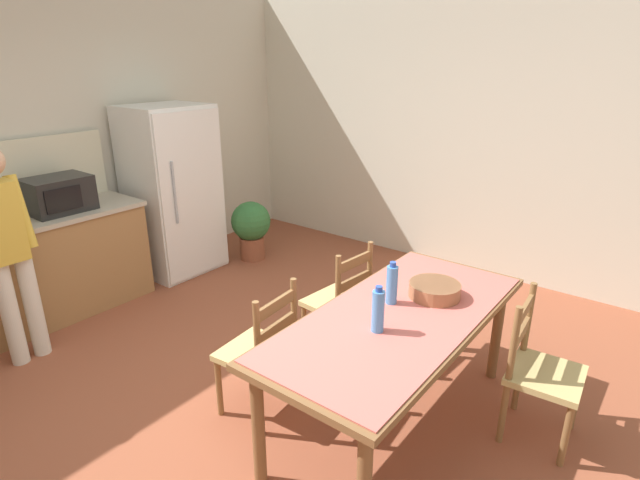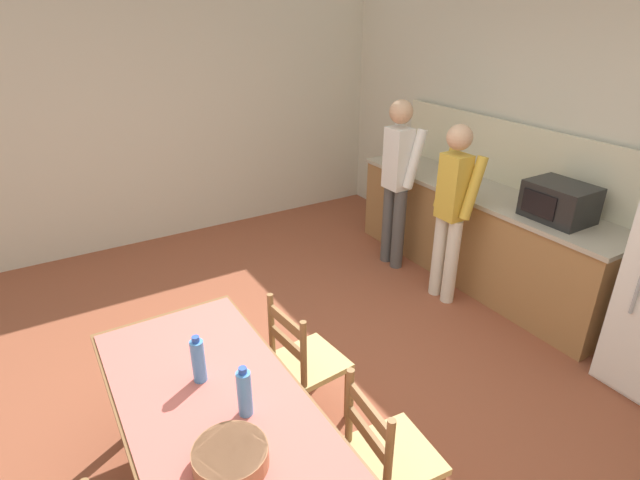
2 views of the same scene
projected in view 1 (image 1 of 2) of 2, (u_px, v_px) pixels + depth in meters
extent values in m
plane|color=brown|center=(230.00, 411.00, 3.27)|extent=(8.32, 8.32, 0.00)
cube|color=beige|center=(7.00, 147.00, 4.29)|extent=(6.52, 0.12, 2.90)
cube|color=beige|center=(455.00, 131.00, 5.18)|extent=(0.12, 5.20, 2.90)
cube|color=white|center=(172.00, 191.00, 5.18)|extent=(0.80, 0.68, 1.74)
cube|color=white|center=(194.00, 196.00, 4.98)|extent=(0.77, 0.02, 1.67)
cylinder|color=#A5AAB2|center=(175.00, 193.00, 4.76)|extent=(0.02, 0.02, 0.61)
cube|color=black|center=(58.00, 194.00, 4.27)|extent=(0.50, 0.38, 0.30)
cube|color=black|center=(64.00, 199.00, 4.12)|extent=(0.30, 0.01, 0.19)
cylinder|color=brown|center=(497.00, 332.00, 3.51)|extent=(0.07, 0.07, 0.72)
cylinder|color=brown|center=(258.00, 427.00, 2.61)|extent=(0.07, 0.07, 0.72)
cylinder|color=brown|center=(413.00, 305.00, 3.88)|extent=(0.07, 0.07, 0.72)
cube|color=brown|center=(398.00, 318.00, 2.93)|extent=(1.91, 0.86, 0.04)
cube|color=#D1665B|center=(399.00, 315.00, 2.92)|extent=(1.84, 0.82, 0.01)
cylinder|color=#4C8ED6|center=(378.00, 311.00, 2.70)|extent=(0.07, 0.07, 0.24)
cylinder|color=#2D51B2|center=(379.00, 289.00, 2.65)|extent=(0.04, 0.04, 0.03)
cylinder|color=#4C8ED6|center=(392.00, 285.00, 3.01)|extent=(0.07, 0.07, 0.24)
cylinder|color=#2D51B2|center=(393.00, 264.00, 2.96)|extent=(0.04, 0.04, 0.03)
cylinder|color=#9E6642|center=(435.00, 290.00, 3.11)|extent=(0.32, 0.32, 0.09)
cylinder|color=#9E6642|center=(435.00, 285.00, 3.10)|extent=(0.31, 0.31, 0.02)
cylinder|color=olive|center=(255.00, 360.00, 3.46)|extent=(0.04, 0.04, 0.41)
cylinder|color=olive|center=(219.00, 387.00, 3.17)|extent=(0.04, 0.04, 0.41)
cylinder|color=olive|center=(295.00, 376.00, 3.29)|extent=(0.04, 0.04, 0.41)
cylinder|color=olive|center=(261.00, 406.00, 3.00)|extent=(0.04, 0.04, 0.41)
cube|color=tan|center=(256.00, 352.00, 3.15)|extent=(0.45, 0.43, 0.04)
cylinder|color=olive|center=(294.00, 312.00, 3.12)|extent=(0.04, 0.04, 0.46)
cylinder|color=olive|center=(257.00, 338.00, 2.84)|extent=(0.04, 0.04, 0.46)
cube|color=olive|center=(276.00, 305.00, 2.93)|extent=(0.36, 0.05, 0.07)
cube|color=olive|center=(277.00, 328.00, 2.99)|extent=(0.36, 0.05, 0.07)
cylinder|color=olive|center=(335.00, 312.00, 4.10)|extent=(0.04, 0.04, 0.41)
cylinder|color=olive|center=(304.00, 329.00, 3.85)|extent=(0.04, 0.04, 0.41)
cylinder|color=olive|center=(367.00, 327.00, 3.88)|extent=(0.04, 0.04, 0.41)
cylinder|color=olive|center=(337.00, 345.00, 3.64)|extent=(0.04, 0.04, 0.41)
cube|color=tan|center=(336.00, 302.00, 3.79)|extent=(0.45, 0.44, 0.04)
cylinder|color=olive|center=(370.00, 271.00, 3.72)|extent=(0.04, 0.04, 0.46)
cylinder|color=olive|center=(338.00, 286.00, 3.47)|extent=(0.04, 0.04, 0.46)
cube|color=olive|center=(355.00, 262.00, 3.55)|extent=(0.36, 0.06, 0.07)
cube|color=olive|center=(354.00, 281.00, 3.60)|extent=(0.36, 0.06, 0.07)
cylinder|color=olive|center=(566.00, 436.00, 2.77)|extent=(0.04, 0.04, 0.41)
cylinder|color=olive|center=(576.00, 401.00, 3.05)|extent=(0.04, 0.04, 0.41)
cylinder|color=olive|center=(503.00, 413.00, 2.95)|extent=(0.04, 0.04, 0.41)
cylinder|color=olive|center=(518.00, 382.00, 3.23)|extent=(0.04, 0.04, 0.41)
cube|color=tan|center=(546.00, 375.00, 2.92)|extent=(0.45, 0.43, 0.04)
cylinder|color=olive|center=(514.00, 344.00, 2.78)|extent=(0.04, 0.04, 0.46)
cylinder|color=olive|center=(529.00, 317.00, 3.06)|extent=(0.04, 0.04, 0.46)
cube|color=olive|center=(525.00, 310.00, 2.88)|extent=(0.36, 0.05, 0.07)
cube|color=olive|center=(521.00, 333.00, 2.93)|extent=(0.36, 0.05, 0.07)
cylinder|color=silver|center=(10.00, 314.00, 3.66)|extent=(0.12, 0.12, 0.81)
cylinder|color=silver|center=(33.00, 306.00, 3.78)|extent=(0.12, 0.12, 0.81)
cube|color=gold|center=(1.00, 222.00, 3.48)|extent=(0.23, 0.19, 0.57)
cylinder|color=gold|center=(21.00, 212.00, 3.62)|extent=(0.09, 0.22, 0.55)
cylinder|color=brown|center=(252.00, 247.00, 5.69)|extent=(0.28, 0.28, 0.26)
sphere|color=#337038|center=(251.00, 221.00, 5.58)|extent=(0.44, 0.44, 0.44)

